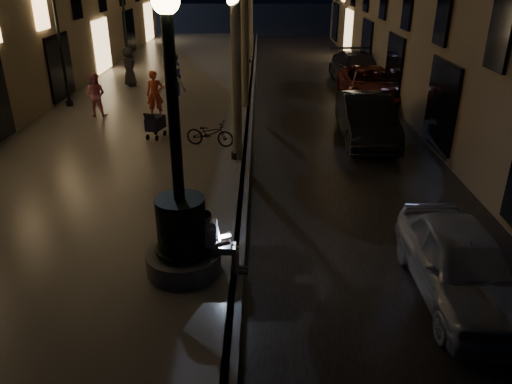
{
  "coord_description": "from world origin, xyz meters",
  "views": [
    {
      "loc": [
        0.44,
        -5.97,
        5.49
      ],
      "look_at": [
        0.35,
        3.0,
        1.38
      ],
      "focal_mm": 35.0,
      "sensor_mm": 36.0,
      "label": 1
    }
  ],
  "objects_px": {
    "stroller": "(155,123)",
    "lamp_left_b": "(58,29)",
    "pedestrian_dark": "(129,67)",
    "car_front": "(461,264)",
    "lamp_curb_a": "(234,55)",
    "car_third": "(369,84)",
    "lamp_curb_c": "(248,8)",
    "car_second": "(366,118)",
    "pedestrian_white": "(172,86)",
    "pedestrian_pink": "(95,95)",
    "bicycle": "(210,133)",
    "lamp_curb_b": "(244,23)",
    "lamp_left_c": "(123,8)",
    "seated_man_laptop": "(215,239)",
    "car_rear": "(357,69)",
    "fountain_lamppost": "(181,223)",
    "pedestrian_red": "(155,94)",
    "pedestrian_blue": "(176,75)"
  },
  "relations": [
    {
      "from": "pedestrian_red",
      "to": "lamp_left_c",
      "type": "bearing_deg",
      "value": 93.33
    },
    {
      "from": "lamp_curb_a",
      "to": "lamp_left_b",
      "type": "xyz_separation_m",
      "value": [
        -7.1,
        6.0,
        0.0
      ]
    },
    {
      "from": "lamp_curb_a",
      "to": "lamp_left_c",
      "type": "bearing_deg",
      "value": 113.93
    },
    {
      "from": "seated_man_laptop",
      "to": "pedestrian_dark",
      "type": "relative_size",
      "value": 0.71
    },
    {
      "from": "lamp_curb_b",
      "to": "car_rear",
      "type": "relative_size",
      "value": 0.93
    },
    {
      "from": "lamp_curb_c",
      "to": "car_front",
      "type": "relative_size",
      "value": 1.24
    },
    {
      "from": "lamp_curb_c",
      "to": "pedestrian_pink",
      "type": "distance_m",
      "value": 12.92
    },
    {
      "from": "seated_man_laptop",
      "to": "car_rear",
      "type": "relative_size",
      "value": 0.25
    },
    {
      "from": "lamp_left_c",
      "to": "pedestrian_dark",
      "type": "relative_size",
      "value": 2.67
    },
    {
      "from": "fountain_lamppost",
      "to": "bicycle",
      "type": "relative_size",
      "value": 3.34
    },
    {
      "from": "stroller",
      "to": "pedestrian_red",
      "type": "bearing_deg",
      "value": 117.53
    },
    {
      "from": "lamp_curb_a",
      "to": "lamp_curb_b",
      "type": "relative_size",
      "value": 1.0
    },
    {
      "from": "fountain_lamppost",
      "to": "pedestrian_dark",
      "type": "height_order",
      "value": "fountain_lamppost"
    },
    {
      "from": "seated_man_laptop",
      "to": "bicycle",
      "type": "xyz_separation_m",
      "value": [
        -0.79,
        7.14,
        -0.27
      ]
    },
    {
      "from": "stroller",
      "to": "pedestrian_pink",
      "type": "distance_m",
      "value": 3.81
    },
    {
      "from": "lamp_curb_c",
      "to": "bicycle",
      "type": "xyz_separation_m",
      "value": [
        -0.87,
        -14.86,
        -2.63
      ]
    },
    {
      "from": "seated_man_laptop",
      "to": "lamp_curb_c",
      "type": "bearing_deg",
      "value": 89.77
    },
    {
      "from": "lamp_curb_c",
      "to": "pedestrian_dark",
      "type": "distance_m",
      "value": 8.59
    },
    {
      "from": "lamp_curb_c",
      "to": "pedestrian_pink",
      "type": "height_order",
      "value": "lamp_curb_c"
    },
    {
      "from": "car_front",
      "to": "bicycle",
      "type": "bearing_deg",
      "value": 124.06
    },
    {
      "from": "lamp_curb_b",
      "to": "pedestrian_blue",
      "type": "bearing_deg",
      "value": -177.9
    },
    {
      "from": "lamp_left_c",
      "to": "lamp_curb_a",
      "type": "bearing_deg",
      "value": -66.07
    },
    {
      "from": "lamp_curb_b",
      "to": "stroller",
      "type": "bearing_deg",
      "value": -114.29
    },
    {
      "from": "pedestrian_blue",
      "to": "stroller",
      "type": "bearing_deg",
      "value": -24.71
    },
    {
      "from": "lamp_curb_a",
      "to": "pedestrian_dark",
      "type": "relative_size",
      "value": 2.67
    },
    {
      "from": "lamp_curb_b",
      "to": "stroller",
      "type": "relative_size",
      "value": 4.71
    },
    {
      "from": "lamp_curb_b",
      "to": "pedestrian_white",
      "type": "xyz_separation_m",
      "value": [
        -2.77,
        -2.4,
        -2.1
      ]
    },
    {
      "from": "fountain_lamppost",
      "to": "stroller",
      "type": "height_order",
      "value": "fountain_lamppost"
    },
    {
      "from": "car_third",
      "to": "pedestrian_dark",
      "type": "bearing_deg",
      "value": 172.0
    },
    {
      "from": "lamp_curb_b",
      "to": "pedestrian_pink",
      "type": "xyz_separation_m",
      "value": [
        -5.5,
        -3.48,
        -2.22
      ]
    },
    {
      "from": "lamp_curb_a",
      "to": "car_third",
      "type": "distance_m",
      "value": 9.97
    },
    {
      "from": "car_front",
      "to": "pedestrian_pink",
      "type": "bearing_deg",
      "value": 131.54
    },
    {
      "from": "pedestrian_white",
      "to": "pedestrian_dark",
      "type": "bearing_deg",
      "value": -88.99
    },
    {
      "from": "car_front",
      "to": "fountain_lamppost",
      "type": "bearing_deg",
      "value": 174.66
    },
    {
      "from": "lamp_curb_a",
      "to": "pedestrian_red",
      "type": "relative_size",
      "value": 2.76
    },
    {
      "from": "lamp_left_c",
      "to": "car_second",
      "type": "height_order",
      "value": "lamp_left_c"
    },
    {
      "from": "lamp_left_b",
      "to": "pedestrian_dark",
      "type": "height_order",
      "value": "lamp_left_b"
    },
    {
      "from": "stroller",
      "to": "lamp_left_b",
      "type": "bearing_deg",
      "value": 153.72
    },
    {
      "from": "pedestrian_red",
      "to": "car_rear",
      "type": "bearing_deg",
      "value": 22.29
    },
    {
      "from": "lamp_left_b",
      "to": "pedestrian_dark",
      "type": "relative_size",
      "value": 2.67
    },
    {
      "from": "lamp_left_b",
      "to": "pedestrian_red",
      "type": "bearing_deg",
      "value": -22.6
    },
    {
      "from": "lamp_left_b",
      "to": "seated_man_laptop",
      "type": "bearing_deg",
      "value": -59.71
    },
    {
      "from": "car_front",
      "to": "car_second",
      "type": "relative_size",
      "value": 0.85
    },
    {
      "from": "car_second",
      "to": "pedestrian_white",
      "type": "relative_size",
      "value": 2.47
    },
    {
      "from": "stroller",
      "to": "bicycle",
      "type": "relative_size",
      "value": 0.66
    },
    {
      "from": "pedestrian_pink",
      "to": "pedestrian_white",
      "type": "relative_size",
      "value": 0.87
    },
    {
      "from": "pedestrian_dark",
      "to": "car_front",
      "type": "bearing_deg",
      "value": -172.62
    },
    {
      "from": "pedestrian_white",
      "to": "lamp_curb_a",
      "type": "bearing_deg",
      "value": 84.17
    },
    {
      "from": "lamp_left_c",
      "to": "car_front",
      "type": "bearing_deg",
      "value": -63.08
    },
    {
      "from": "car_second",
      "to": "pedestrian_dark",
      "type": "height_order",
      "value": "pedestrian_dark"
    }
  ]
}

